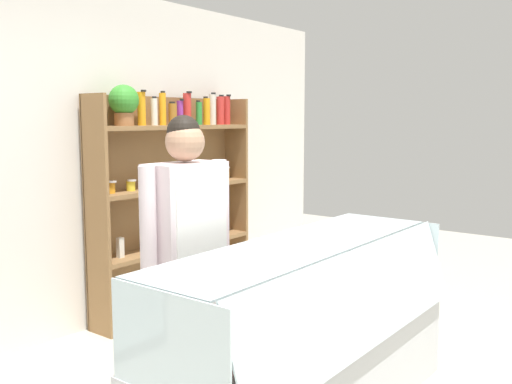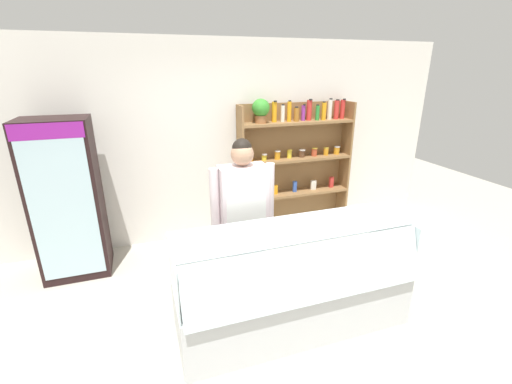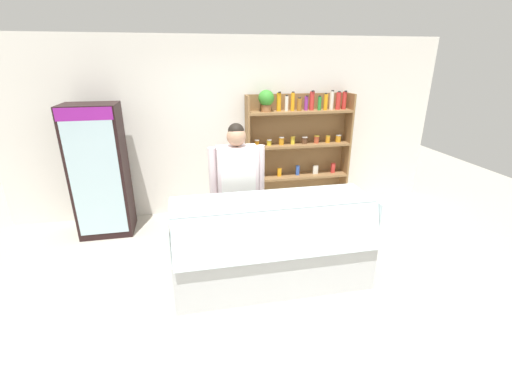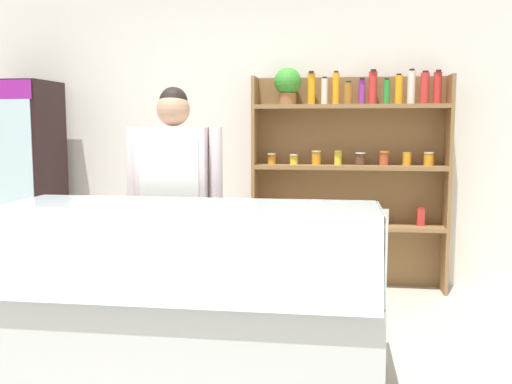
# 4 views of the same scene
# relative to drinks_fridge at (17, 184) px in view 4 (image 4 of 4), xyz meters

# --- Properties ---
(ground_plane) EXTENTS (12.00, 12.00, 0.00)m
(ground_plane) POSITION_rel_drinks_fridge_xyz_m (1.92, -1.59, -0.92)
(ground_plane) COLOR #B7B2A3
(back_wall) EXTENTS (6.80, 0.10, 2.70)m
(back_wall) POSITION_rel_drinks_fridge_xyz_m (1.92, 0.52, 0.43)
(back_wall) COLOR white
(back_wall) RESTS_ON ground
(drinks_fridge) EXTENTS (0.71, 0.56, 1.83)m
(drinks_fridge) POSITION_rel_drinks_fridge_xyz_m (0.00, 0.00, 0.00)
(drinks_fridge) COLOR black
(drinks_fridge) RESTS_ON ground
(shelving_unit) EXTENTS (1.69, 0.29, 1.94)m
(shelving_unit) POSITION_rel_drinks_fridge_xyz_m (2.93, 0.33, 0.19)
(shelving_unit) COLOR olive
(shelving_unit) RESTS_ON ground
(deli_display_case) EXTENTS (2.12, 0.77, 1.01)m
(deli_display_case) POSITION_rel_drinks_fridge_xyz_m (2.03, -1.69, -0.60)
(deli_display_case) COLOR silver
(deli_display_case) RESTS_ON ground
(shop_clerk) EXTENTS (0.66, 0.25, 1.70)m
(shop_clerk) POSITION_rel_drinks_fridge_xyz_m (1.76, -1.04, 0.10)
(shop_clerk) COLOR #2D2D38
(shop_clerk) RESTS_ON ground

